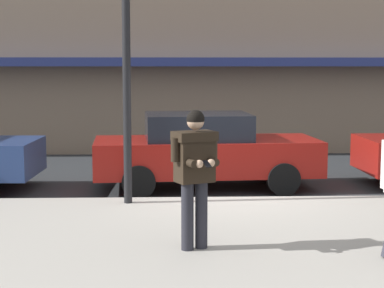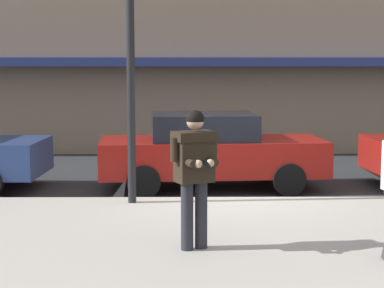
% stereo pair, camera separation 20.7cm
% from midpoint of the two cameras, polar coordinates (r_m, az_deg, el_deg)
% --- Properties ---
extents(ground_plane, '(80.00, 80.00, 0.00)m').
position_cam_midpoint_polar(ground_plane, '(11.88, 4.39, -5.18)').
color(ground_plane, '#2B2D30').
extents(sidewalk, '(32.00, 5.30, 0.14)m').
position_cam_midpoint_polar(sidewalk, '(9.27, 12.15, -8.35)').
color(sidewalk, '#A8A399').
rests_on(sidewalk, ground).
extents(curb_paint_line, '(28.00, 0.12, 0.01)m').
position_cam_midpoint_polar(curb_paint_line, '(12.06, 9.13, -5.05)').
color(curb_paint_line, silver).
rests_on(curb_paint_line, ground).
extents(parked_sedan_mid, '(4.62, 2.17, 1.54)m').
position_cam_midpoint_polar(parked_sedan_mid, '(13.02, 2.08, -0.56)').
color(parked_sedan_mid, maroon).
rests_on(parked_sedan_mid, ground).
extents(man_texting_on_phone, '(0.61, 0.65, 1.81)m').
position_cam_midpoint_polar(man_texting_on_phone, '(8.16, 0.96, -1.81)').
color(man_texting_on_phone, '#23232B').
rests_on(man_texting_on_phone, sidewalk).
extents(street_lamp_post, '(0.36, 0.36, 4.88)m').
position_cam_midpoint_polar(street_lamp_post, '(10.97, -4.97, 10.31)').
color(street_lamp_post, black).
rests_on(street_lamp_post, sidewalk).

